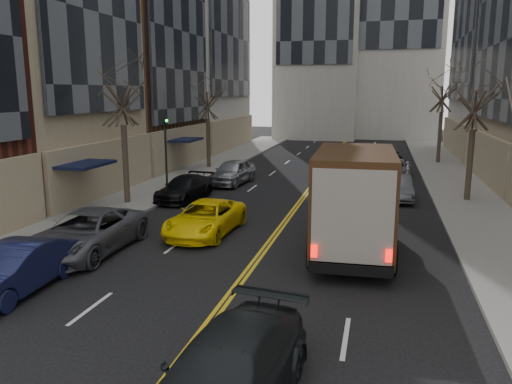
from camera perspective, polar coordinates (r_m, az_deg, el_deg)
sidewalk_left at (r=33.64m, az=-9.12°, el=1.30°), size 4.00×66.00×0.15m
sidewalk_right at (r=31.37m, az=22.75°, el=-0.19°), size 4.00×66.00×0.15m
tree_lf_mid at (r=26.75m, az=-15.17°, el=12.51°), size 3.20×3.20×8.91m
tree_lf_far at (r=38.65m, az=-5.58°, el=11.55°), size 3.20×3.20×8.12m
tree_rt_mid at (r=28.82m, az=23.88°, el=10.98°), size 3.20×3.20×8.32m
tree_rt_far at (r=43.69m, az=20.66°, el=11.81°), size 3.20×3.20×9.11m
traffic_signal at (r=28.08m, az=-10.27°, el=4.92°), size 0.29×0.26×4.70m
ups_truck at (r=18.54m, az=11.16°, el=-1.11°), size 3.12×7.20×3.89m
observer_sedan at (r=9.85m, az=-3.40°, el=-20.21°), size 2.73×5.41×1.51m
taxi at (r=21.09m, az=-5.81°, el=-2.98°), size 2.50×5.04×1.37m
pedestrian at (r=17.26m, az=7.40°, el=-5.91°), size 0.45×0.63×1.60m
parked_lf_b at (r=16.58m, az=-25.84°, el=-7.96°), size 1.70×4.53×1.48m
parked_lf_c at (r=19.55m, az=-18.77°, el=-4.41°), size 2.67×5.67×1.57m
parked_lf_d at (r=27.84m, az=-8.17°, el=0.44°), size 2.32×4.72×1.32m
parked_lf_e at (r=32.29m, az=-2.71°, el=2.30°), size 2.36×4.84×1.59m
parked_rt_a at (r=28.72m, az=15.89°, el=0.47°), size 1.63×4.13×1.34m
parked_rt_b at (r=35.74m, az=15.50°, el=2.55°), size 2.50×4.82×1.30m
parked_rt_c at (r=38.73m, az=15.40°, el=3.20°), size 2.37×4.59×1.27m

